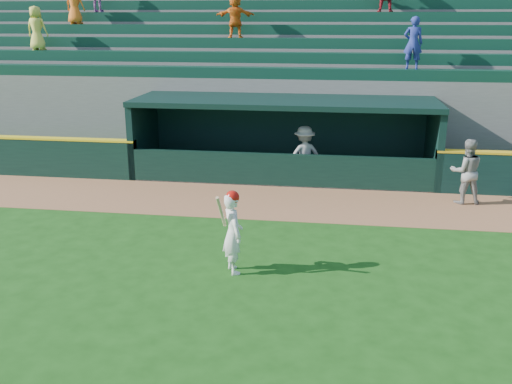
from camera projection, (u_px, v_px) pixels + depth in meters
The scene contains 7 objects.
ground at pixel (244, 280), 11.07m from camera, with size 120.00×120.00×0.00m, color #184A12.
warning_track at pixel (273, 202), 15.71m from camera, with size 40.00×3.00×0.01m, color #9A633D.
dugout_player_front at pixel (466, 171), 15.40m from camera, with size 0.87×0.68×1.79m, color gray.
dugout_player_inside at pixel (304, 155), 17.31m from camera, with size 1.14×0.65×1.76m, color #A5A5A0.
dugout at pixel (285, 132), 18.24m from camera, with size 9.40×2.80×2.46m.
stands at pixel (297, 84), 22.25m from camera, with size 34.50×6.25×7.10m.
batter_at_plate at pixel (233, 231), 11.19m from camera, with size 0.62×0.84×1.71m.
Camera 1 is at (1.69, -9.94, 4.89)m, focal length 40.00 mm.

